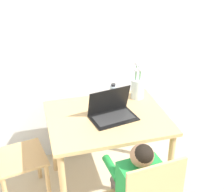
# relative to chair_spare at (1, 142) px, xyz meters

# --- Properties ---
(wall_back) EXTENTS (6.40, 0.05, 2.50)m
(wall_back) POSITION_rel_chair_spare_xyz_m (1.06, 0.56, 0.63)
(wall_back) COLOR silver
(wall_back) RESTS_ON ground_plane
(dining_table) EXTENTS (0.97, 0.79, 0.74)m
(dining_table) POSITION_rel_chair_spare_xyz_m (0.85, -0.05, 0.02)
(dining_table) COLOR tan
(dining_table) RESTS_ON ground_plane
(chair_spare) EXTENTS (0.49, 0.47, 0.93)m
(chair_spare) POSITION_rel_chair_spare_xyz_m (0.00, 0.00, 0.00)
(chair_spare) COLOR tan
(chair_spare) RESTS_ON ground_plane
(person_seated) EXTENTS (0.33, 0.45, 0.93)m
(person_seated) POSITION_rel_chair_spare_xyz_m (0.89, -0.67, -0.04)
(person_seated) COLOR #1E8438
(person_seated) RESTS_ON ground_plane
(laptop) EXTENTS (0.39, 0.30, 0.24)m
(laptop) POSITION_rel_chair_spare_xyz_m (0.89, -0.07, 0.18)
(laptop) COLOR black
(laptop) RESTS_ON dining_table
(flower_vase) EXTENTS (0.11, 0.11, 0.35)m
(flower_vase) POSITION_rel_chair_spare_xyz_m (1.20, 0.19, 0.24)
(flower_vase) COLOR silver
(flower_vase) RESTS_ON dining_table
(water_bottle) EXTENTS (0.06, 0.06, 0.21)m
(water_bottle) POSITION_rel_chair_spare_xyz_m (0.95, 0.10, 0.22)
(water_bottle) COLOR silver
(water_bottle) RESTS_ON dining_table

